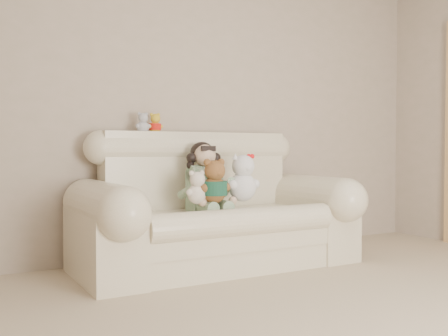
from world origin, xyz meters
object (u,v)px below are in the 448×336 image
seated_child (204,176)px  cream_teddy (197,184)px  brown_teddy (214,177)px  sofa (218,199)px  white_cat (242,173)px

seated_child → cream_teddy: size_ratio=1.92×
brown_teddy → cream_teddy: 0.14m
seated_child → cream_teddy: 0.26m
sofa → cream_teddy: (-0.23, -0.12, 0.12)m
cream_teddy → brown_teddy: bearing=-3.8°
seated_child → brown_teddy: size_ratio=1.42×
seated_child → white_cat: 0.29m
brown_teddy → white_cat: white_cat is taller
brown_teddy → white_cat: 0.26m
sofa → cream_teddy: sofa is taller
sofa → seated_child: 0.20m
brown_teddy → white_cat: bearing=6.4°
brown_teddy → cream_teddy: bearing=171.5°
cream_teddy → seated_child: bearing=54.8°
seated_child → cream_teddy: (-0.16, -0.20, -0.05)m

